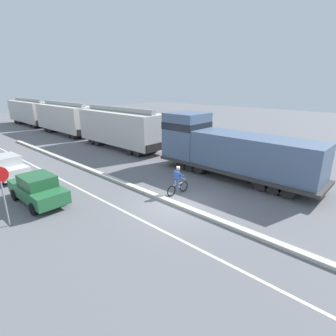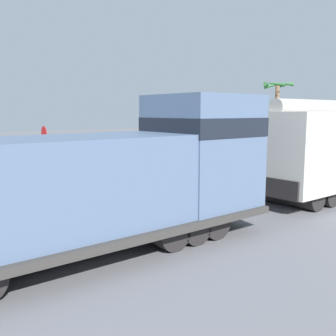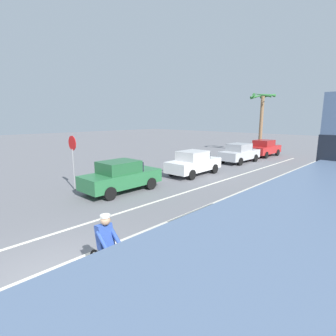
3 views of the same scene
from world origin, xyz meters
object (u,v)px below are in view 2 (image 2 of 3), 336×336
parked_car_green (86,163)px  parked_car_silver (235,150)px  parked_car_red (275,146)px  cyclist (40,192)px  palm_tree_near (277,101)px  parked_car_white (168,156)px  locomotive (101,186)px  stop_sign (44,141)px

parked_car_green → parked_car_silver: bearing=90.3°
parked_car_green → parked_car_red: (-0.10, 17.39, 0.00)m
cyclist → palm_tree_near: palm_tree_near is taller
palm_tree_near → cyclist: bearing=-72.6°
parked_car_white → locomotive: bearing=-45.0°
parked_car_red → cyclist: cyclist is taller
cyclist → palm_tree_near: 25.71m
stop_sign → parked_car_white: bearing=73.5°
parked_car_white → parked_car_silver: size_ratio=1.01×
locomotive → parked_car_white: (-10.91, 10.91, -0.98)m
parked_car_red → stop_sign: size_ratio=1.47×
cyclist → palm_tree_near: size_ratio=0.27×
locomotive → parked_car_red: (-11.18, 22.49, -0.98)m
parked_car_red → locomotive: bearing=-63.6°
locomotive → cyclist: 5.05m
parked_car_red → palm_tree_near: 4.53m
locomotive → palm_tree_near: palm_tree_near is taller
parked_car_white → stop_sign: bearing=-106.5°
cyclist → palm_tree_near: (-7.60, 24.26, 3.84)m
locomotive → parked_car_white: locomotive is taller
palm_tree_near → stop_sign: bearing=-91.5°
locomotive → parked_car_silver: locomotive is taller
palm_tree_near → parked_car_red: bearing=-55.1°
locomotive → palm_tree_near: (-12.55, 24.46, 2.86)m
locomotive → parked_car_red: 25.13m
parked_car_green → parked_car_white: 5.81m
parked_car_red → parked_car_silver: bearing=-89.5°
locomotive → parked_car_green: 12.24m
stop_sign → palm_tree_near: 21.07m
locomotive → parked_car_silver: (-11.14, 17.50, -0.98)m
locomotive → parked_car_green: locomotive is taller
parked_car_white → palm_tree_near: bearing=96.9°
parked_car_green → palm_tree_near: size_ratio=0.66×
palm_tree_near → parked_car_green: bearing=-85.6°
parked_car_red → palm_tree_near: bearing=124.9°
parked_car_green → stop_sign: stop_sign is taller
parked_car_silver → parked_car_red: bearing=90.5°
stop_sign → cyclist: bearing=-22.4°
parked_car_silver → parked_car_white: bearing=-88.0°
cyclist → stop_sign: 8.89m
parked_car_white → parked_car_green: bearing=-91.6°
locomotive → parked_car_red: bearing=116.4°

